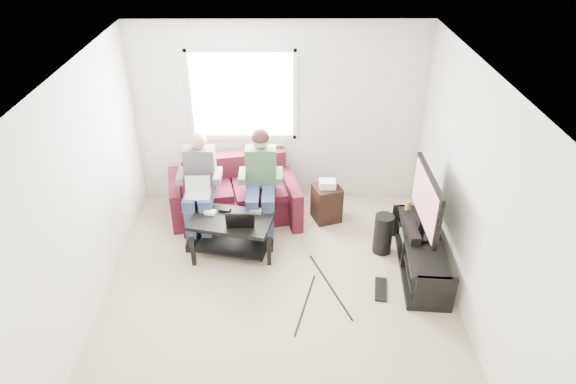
{
  "coord_description": "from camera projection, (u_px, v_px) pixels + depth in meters",
  "views": [
    {
      "loc": [
        0.07,
        -4.38,
        4.08
      ],
      "look_at": [
        0.11,
        0.6,
        1.06
      ],
      "focal_mm": 32.0,
      "sensor_mm": 36.0,
      "label": 1
    }
  ],
  "objects": [
    {
      "name": "subwoofer",
      "position": [
        383.0,
        234.0,
        6.47
      ],
      "size": [
        0.24,
        0.24,
        0.54
      ],
      "primitive_type": "cylinder",
      "color": "black",
      "rests_on": "floor"
    },
    {
      "name": "console_white",
      "position": [
        429.0,
        273.0,
        5.79
      ],
      "size": [
        0.3,
        0.22,
        0.06
      ],
      "primitive_type": "cube",
      "color": "silver",
      "rests_on": "tv_stand"
    },
    {
      "name": "wall_back",
      "position": [
        279.0,
        115.0,
        7.11
      ],
      "size": [
        4.5,
        0.0,
        4.5
      ],
      "primitive_type": "plane",
      "rotation": [
        1.57,
        0.0,
        0.0
      ],
      "color": "silver",
      "rests_on": "floor"
    },
    {
      "name": "laptop_black",
      "position": [
        240.0,
        214.0,
        6.22
      ],
      "size": [
        0.4,
        0.33,
        0.24
      ],
      "primitive_type": null,
      "rotation": [
        0.0,
        0.0,
        -0.31
      ],
      "color": "black",
      "rests_on": "coffee_table"
    },
    {
      "name": "console_grey",
      "position": [
        415.0,
        236.0,
        6.39
      ],
      "size": [
        0.34,
        0.26,
        0.08
      ],
      "primitive_type": "cube",
      "color": "gray",
      "rests_on": "tv_stand"
    },
    {
      "name": "window",
      "position": [
        242.0,
        95.0,
        6.93
      ],
      "size": [
        1.48,
        0.04,
        1.28
      ],
      "color": "white",
      "rests_on": "wall_back"
    },
    {
      "name": "ceiling",
      "position": [
        276.0,
        78.0,
        4.51
      ],
      "size": [
        4.5,
        4.5,
        0.0
      ],
      "primitive_type": "plane",
      "rotation": [
        3.14,
        0.0,
        0.0
      ],
      "color": "white",
      "rests_on": "wall_back"
    },
    {
      "name": "controller_b",
      "position": [
        225.0,
        210.0,
        6.5
      ],
      "size": [
        0.16,
        0.13,
        0.04
      ],
      "primitive_type": "cube",
      "rotation": [
        0.0,
        0.0,
        -0.31
      ],
      "color": "black",
      "rests_on": "coffee_table"
    },
    {
      "name": "controller_c",
      "position": [
        256.0,
        211.0,
        6.47
      ],
      "size": [
        0.15,
        0.12,
        0.04
      ],
      "primitive_type": "cube",
      "rotation": [
        0.0,
        0.0,
        -0.19
      ],
      "color": "gray",
      "rests_on": "coffee_table"
    },
    {
      "name": "coffee_table",
      "position": [
        232.0,
        227.0,
        6.42
      ],
      "size": [
        1.1,
        0.81,
        0.5
      ],
      "color": "black",
      "rests_on": "floor"
    },
    {
      "name": "keyboard_floor",
      "position": [
        381.0,
        289.0,
        5.97
      ],
      "size": [
        0.2,
        0.42,
        0.02
      ],
      "primitive_type": "cube",
      "rotation": [
        0.0,
        0.0,
        -0.16
      ],
      "color": "black",
      "rests_on": "floor"
    },
    {
      "name": "floor",
      "position": [
        279.0,
        298.0,
        5.86
      ],
      "size": [
        4.5,
        4.5,
        0.0
      ],
      "primitive_type": "plane",
      "color": "tan",
      "rests_on": "ground"
    },
    {
      "name": "tv",
      "position": [
        426.0,
        201.0,
        5.88
      ],
      "size": [
        0.12,
        1.1,
        0.81
      ],
      "color": "black",
      "rests_on": "tv_stand"
    },
    {
      "name": "console_black",
      "position": [
        422.0,
        254.0,
        6.09
      ],
      "size": [
        0.38,
        0.3,
        0.07
      ],
      "primitive_type": "cube",
      "color": "black",
      "rests_on": "tv_stand"
    },
    {
      "name": "person_left",
      "position": [
        199.0,
        181.0,
        6.68
      ],
      "size": [
        0.4,
        0.7,
        1.34
      ],
      "color": "navy",
      "rests_on": "sofa"
    },
    {
      "name": "controller_a",
      "position": [
        210.0,
        212.0,
        6.44
      ],
      "size": [
        0.16,
        0.12,
        0.04
      ],
      "primitive_type": "cube",
      "rotation": [
        0.0,
        0.0,
        -0.23
      ],
      "color": "silver",
      "rests_on": "coffee_table"
    },
    {
      "name": "wall_left",
      "position": [
        80.0,
        203.0,
        5.17
      ],
      "size": [
        0.0,
        4.5,
        4.5
      ],
      "primitive_type": "plane",
      "rotation": [
        1.57,
        0.0,
        1.57
      ],
      "color": "silver",
      "rests_on": "floor"
    },
    {
      "name": "wall_right",
      "position": [
        475.0,
        201.0,
        5.2
      ],
      "size": [
        0.0,
        4.5,
        4.5
      ],
      "primitive_type": "plane",
      "rotation": [
        1.57,
        0.0,
        -1.57
      ],
      "color": "silver",
      "rests_on": "floor"
    },
    {
      "name": "end_table",
      "position": [
        327.0,
        202.0,
        7.1
      ],
      "size": [
        0.35,
        0.35,
        0.62
      ],
      "color": "black",
      "rests_on": "floor"
    },
    {
      "name": "soundbar",
      "position": [
        412.0,
        230.0,
        6.09
      ],
      "size": [
        0.12,
        0.5,
        0.1
      ],
      "primitive_type": "cube",
      "color": "black",
      "rests_on": "tv_stand"
    },
    {
      "name": "sofa",
      "position": [
        234.0,
        196.0,
        7.16
      ],
      "size": [
        1.93,
        1.12,
        0.83
      ],
      "color": "#471121",
      "rests_on": "floor"
    },
    {
      "name": "laptop_silver",
      "position": [
        197.0,
        192.0,
        6.5
      ],
      "size": [
        0.37,
        0.31,
        0.24
      ],
      "primitive_type": null,
      "rotation": [
        0.0,
        0.0,
        0.33
      ],
      "color": "silver",
      "rests_on": "person_left"
    },
    {
      "name": "tv_stand",
      "position": [
        420.0,
        256.0,
        6.17
      ],
      "size": [
        0.56,
        1.48,
        0.48
      ],
      "color": "black",
      "rests_on": "floor"
    },
    {
      "name": "drink_cup",
      "position": [
        408.0,
        205.0,
        6.54
      ],
      "size": [
        0.08,
        0.08,
        0.12
      ],
      "primitive_type": "cylinder",
      "color": "#9F7344",
      "rests_on": "tv_stand"
    },
    {
      "name": "person_right",
      "position": [
        261.0,
        176.0,
        6.67
      ],
      "size": [
        0.4,
        0.71,
        1.38
      ],
      "color": "navy",
      "rests_on": "sofa"
    }
  ]
}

